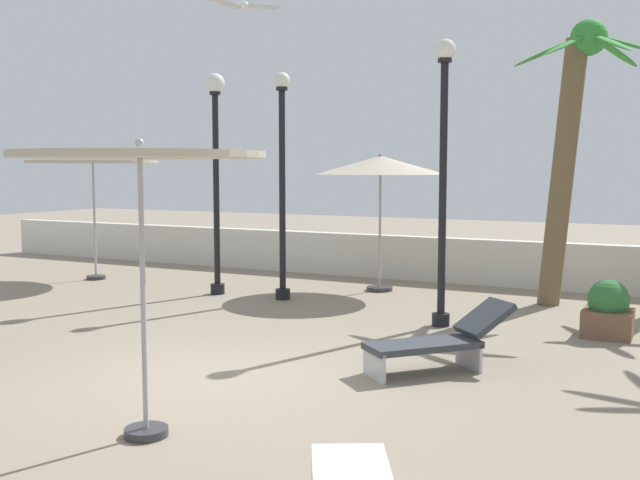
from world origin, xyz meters
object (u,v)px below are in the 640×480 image
Objects in this scene: planter at (608,311)px; lamp_post_1 at (216,156)px; lamp_post_0 at (443,164)px; lamp_post_2 at (282,176)px; seagull_0 at (242,5)px; patio_umbrella_1 at (140,169)px; patio_umbrella_2 at (93,166)px; palm_tree_3 at (571,132)px; patio_umbrella_3 at (380,166)px; lounge_chair_0 at (440,340)px.

lamp_post_1 is at bearing 176.05° from planter.
lamp_post_0 reaches higher than lamp_post_2.
lamp_post_1 is 4.46× the size of seagull_0.
seagull_0 reaches higher than lamp_post_0.
planter is at bearing 61.76° from patio_umbrella_1.
lamp_post_0 reaches higher than patio_umbrella_2.
seagull_0 is at bearing -151.21° from planter.
patio_umbrella_2 is (-7.47, 7.22, 0.06)m from patio_umbrella_1.
planter is (4.69, 2.58, -4.36)m from seagull_0.
patio_umbrella_2 is 2.93× the size of seagull_0.
palm_tree_3 is 6.35m from seagull_0.
patio_umbrella_1 is at bearing -82.14° from patio_umbrella_3.
planter is (5.84, -0.55, -1.96)m from lamp_post_2.
patio_umbrella_2 is 8.53m from lamp_post_0.
seagull_0 reaches higher than patio_umbrella_2.
lamp_post_1 is at bearing -6.32° from patio_umbrella_2.
lamp_post_0 is 5.24× the size of planter.
patio_umbrella_2 is at bearing 173.68° from lamp_post_1.
patio_umbrella_2 is 0.56× the size of palm_tree_3.
lamp_post_2 is (-2.45, 6.87, -0.14)m from patio_umbrella_1.
lamp_post_2 is at bearing -125.22° from patio_umbrella_3.
seagull_0 is (-3.76, -4.85, 1.63)m from palm_tree_3.
planter is at bearing -3.95° from lamp_post_1.
patio_umbrella_3 is at bearing 179.04° from palm_tree_3.
lounge_chair_0 is at bearing -39.80° from lamp_post_2.
patio_umbrella_2 is 1.02× the size of patio_umbrella_3.
lamp_post_1 is (3.56, -0.39, 0.18)m from patio_umbrella_2.
lamp_post_0 is (-1.50, -2.66, -0.56)m from palm_tree_3.
planter is at bearing -5.38° from lamp_post_2.
palm_tree_3 is 6.62m from lamp_post_1.
patio_umbrella_1 is 0.54× the size of palm_tree_3.
lamp_post_1 is (-3.91, 6.83, 0.24)m from patio_umbrella_1.
lounge_chair_0 is (5.67, -3.46, -2.32)m from lamp_post_1.
patio_umbrella_2 is at bearing 135.97° from patio_umbrella_1.
seagull_0 reaches higher than patio_umbrella_1.
lamp_post_0 is at bearing -170.84° from planter.
patio_umbrella_3 is at bearing 97.86° from patio_umbrella_1.
lamp_post_2 is (-4.91, -1.71, -0.77)m from palm_tree_3.
patio_umbrella_1 is at bearing -70.39° from lamp_post_2.
seagull_0 reaches higher than patio_umbrella_3.
seagull_0 reaches higher than lounge_chair_0.
patio_umbrella_2 is at bearing 171.29° from lamp_post_0.
lamp_post_1 is at bearing -178.19° from lamp_post_2.
palm_tree_3 is (2.46, 8.59, 0.64)m from patio_umbrella_1.
patio_umbrella_3 is 3.70m from palm_tree_3.
seagull_0 is at bearing -49.76° from lamp_post_1.
patio_umbrella_1 is at bearing -105.97° from palm_tree_3.
palm_tree_3 is at bearing 74.03° from patio_umbrella_1.
seagull_0 is at bearing 173.01° from lounge_chair_0.
palm_tree_3 is 5.25m from lamp_post_2.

